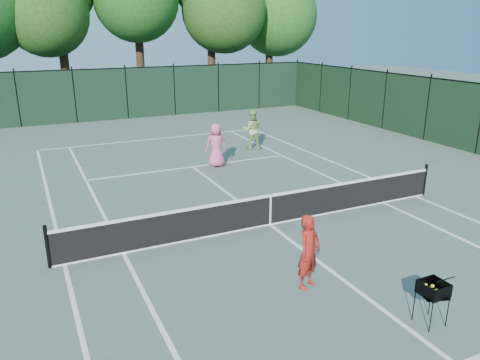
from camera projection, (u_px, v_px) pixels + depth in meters
name	position (u px, v px, depth m)	size (l,w,h in m)	color
ground	(270.00, 225.00, 13.18)	(90.00, 90.00, 0.00)	#4E5E53
sideline_doubles_left	(65.00, 265.00, 10.95)	(0.10, 23.77, 0.01)	white
sideline_doubles_right	(416.00, 196.00, 15.41)	(0.10, 23.77, 0.01)	white
sideline_singles_left	(123.00, 253.00, 11.51)	(0.10, 23.77, 0.01)	white
sideline_singles_right	(383.00, 203.00, 14.85)	(0.10, 23.77, 0.01)	white
baseline_far	(156.00, 139.00, 23.40)	(10.97, 0.10, 0.01)	white
service_line_far	(193.00, 167.00, 18.68)	(8.23, 0.10, 0.01)	white
center_service_line	(270.00, 225.00, 13.18)	(0.10, 12.80, 0.01)	white
tennis_net	(270.00, 209.00, 13.03)	(11.69, 0.09, 1.06)	black
fence_far	(127.00, 94.00, 28.19)	(24.00, 0.05, 3.00)	black
coach	(309.00, 251.00, 9.81)	(0.77, 0.86, 1.63)	#A11B12
player_pink	(216.00, 145.00, 18.46)	(0.93, 0.67, 1.76)	#DA4D89
player_green	(252.00, 129.00, 21.19)	(1.05, 0.93, 1.81)	#95BE5F
ball_hopper	(433.00, 289.00, 8.57)	(0.57, 0.57, 0.87)	black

